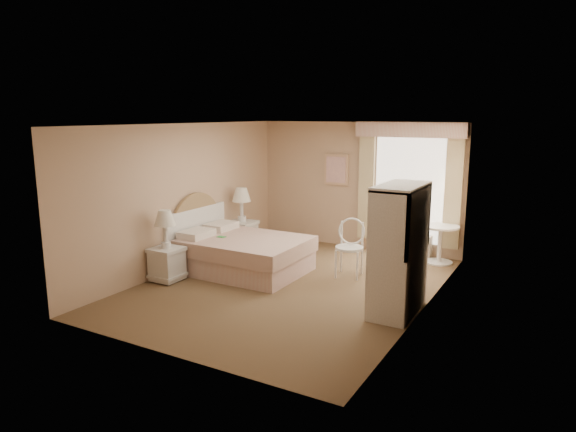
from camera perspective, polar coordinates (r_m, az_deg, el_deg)
The scene contains 9 objects.
room at distance 7.85m, azimuth 0.24°, elevation 0.97°, with size 4.21×5.51×2.51m.
window at distance 9.87m, azimuth 13.20°, elevation 3.34°, with size 2.05×0.22×2.51m.
framed_art at distance 10.42m, azimuth 5.38°, elevation 5.16°, with size 0.52×0.04×0.62m.
bed at distance 8.84m, azimuth -5.37°, elevation -3.98°, with size 2.07×1.56×1.38m.
nightstand_near at distance 8.48m, azimuth -13.35°, elevation -4.23°, with size 0.47×0.47×1.14m.
nightstand_far at distance 10.10m, azimuth -5.14°, elevation -1.28°, with size 0.51×0.51×1.23m.
round_table at distance 9.62m, azimuth 16.53°, elevation -2.36°, with size 0.66×0.66×0.69m.
cafe_chair at distance 8.57m, azimuth 6.93°, elevation -2.96°, with size 0.53×0.53×0.96m.
armoire at distance 7.05m, azimuth 12.23°, elevation -4.85°, with size 0.53×1.06×1.76m.
Camera 1 is at (3.76, -6.75, 2.67)m, focal length 32.00 mm.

